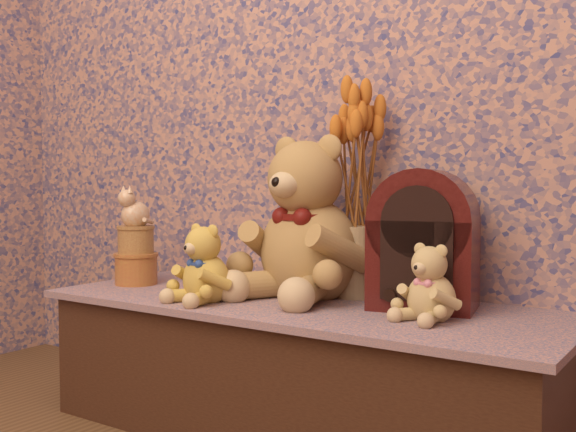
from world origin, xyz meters
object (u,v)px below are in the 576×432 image
teddy_medium (206,260)px  teddy_small (431,279)px  teddy_large (310,210)px  ceramic_vase (357,261)px  cat_figurine (135,206)px  biscuit_tin_lower (136,269)px  cathedral_radio (424,239)px

teddy_medium → teddy_small: bearing=20.2°
teddy_medium → teddy_large: bearing=60.6°
ceramic_vase → cat_figurine: bearing=-165.1°
teddy_medium → ceramic_vase: bearing=53.4°
teddy_medium → biscuit_tin_lower: 0.41m
teddy_medium → cathedral_radio: bearing=33.9°
teddy_small → cat_figurine: 1.02m
teddy_medium → cat_figurine: size_ratio=1.72×
teddy_large → cathedral_radio: teddy_large is taller
cat_figurine → teddy_medium: bearing=-6.8°
cathedral_radio → cat_figurine: 0.95m
teddy_small → cathedral_radio: size_ratio=0.54×
teddy_small → cat_figurine: (-1.01, -0.00, 0.16)m
teddy_large → biscuit_tin_lower: (-0.58, -0.13, -0.20)m
biscuit_tin_lower → teddy_small: bearing=0.1°
biscuit_tin_lower → teddy_large: bearing=12.2°
biscuit_tin_lower → cat_figurine: 0.21m
ceramic_vase → biscuit_tin_lower: bearing=-165.1°
cat_figurine → ceramic_vase: bearing=23.4°
teddy_large → cathedral_radio: size_ratio=1.36×
ceramic_vase → cat_figurine: (-0.71, -0.19, 0.15)m
teddy_large → cat_figurine: bearing=-162.3°
ceramic_vase → cat_figurine: 0.75m
cathedral_radio → ceramic_vase: (-0.23, 0.06, -0.08)m
teddy_large → biscuit_tin_lower: bearing=-162.3°
teddy_large → biscuit_tin_lower: teddy_large is taller
cathedral_radio → ceramic_vase: cathedral_radio is taller
cathedral_radio → biscuit_tin_lower: 0.95m
teddy_medium → biscuit_tin_lower: teddy_medium is taller
cathedral_radio → biscuit_tin_lower: cathedral_radio is taller
cat_figurine → teddy_large: bearing=20.8°
teddy_medium → biscuit_tin_lower: bearing=174.9°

